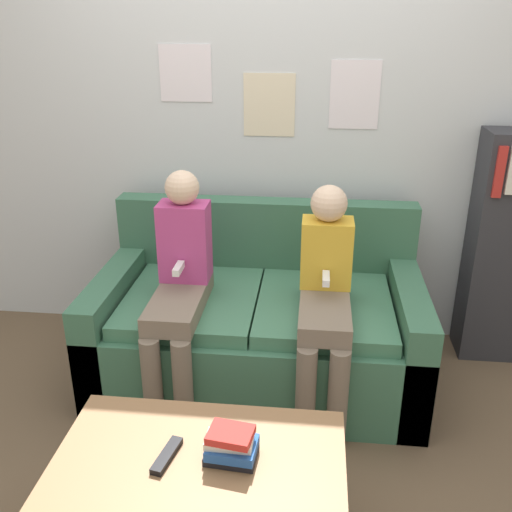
% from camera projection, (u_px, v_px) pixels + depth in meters
% --- Properties ---
extents(ground_plane, '(10.00, 10.00, 0.00)m').
position_uv_depth(ground_plane, '(245.00, 446.00, 2.56)').
color(ground_plane, brown).
extents(wall_back, '(8.00, 0.06, 2.60)m').
position_uv_depth(wall_back, '(270.00, 113.00, 3.10)').
color(wall_back, silver).
rests_on(wall_back, ground_plane).
extents(couch, '(1.63, 0.92, 0.87)m').
position_uv_depth(couch, '(259.00, 326.00, 2.98)').
color(couch, '#38664C').
rests_on(couch, ground_plane).
extents(coffee_table, '(0.97, 0.59, 0.43)m').
position_uv_depth(coffee_table, '(199.00, 469.00, 1.91)').
color(coffee_table, '#8E6642').
rests_on(coffee_table, ground_plane).
extents(person_left, '(0.24, 0.61, 1.13)m').
position_uv_depth(person_left, '(180.00, 282.00, 2.69)').
color(person_left, '#756656').
rests_on(person_left, ground_plane).
extents(person_right, '(0.24, 0.61, 1.08)m').
position_uv_depth(person_right, '(325.00, 293.00, 2.62)').
color(person_right, '#756656').
rests_on(person_right, ground_plane).
extents(tv_remote, '(0.07, 0.17, 0.02)m').
position_uv_depth(tv_remote, '(167.00, 456.00, 1.88)').
color(tv_remote, black).
rests_on(tv_remote, coffee_table).
extents(book_stack, '(0.18, 0.14, 0.12)m').
position_uv_depth(book_stack, '(231.00, 446.00, 1.87)').
color(book_stack, black).
rests_on(book_stack, coffee_table).
extents(bookshelf, '(0.39, 0.27, 1.26)m').
position_uv_depth(bookshelf, '(506.00, 248.00, 3.06)').
color(bookshelf, '#2D2D33').
rests_on(bookshelf, ground_plane).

